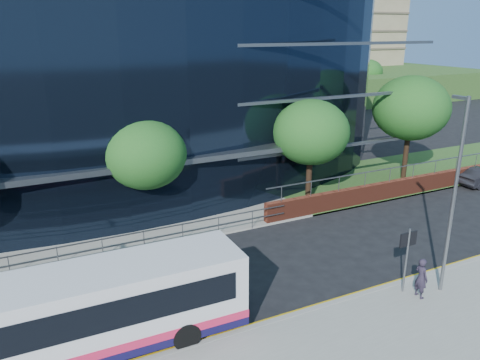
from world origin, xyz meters
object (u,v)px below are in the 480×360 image
street_sign (408,247)px  tree_far_b (146,155)px  tree_dist_e (284,75)px  city_bus (83,313)px  streetlight_east (454,192)px  tree_dist_f (368,72)px  tree_far_c (311,132)px  pedestrian (421,278)px  tree_far_d (411,108)px

street_sign → tree_far_b: bearing=124.1°
tree_dist_e → city_bus: tree_dist_e is taller
street_sign → streetlight_east: bearing=-21.4°
tree_dist_f → city_bus: size_ratio=0.54×
tree_far_c → pedestrian: bearing=-101.2°
tree_far_c → pedestrian: (-2.21, -11.19, -3.54)m
street_sign → tree_dist_f: (35.50, 43.59, 2.06)m
tree_dist_e → pedestrian: size_ratio=3.83×
tree_far_d → pedestrian: (-11.21, -12.19, -4.19)m
tree_far_c → tree_dist_e: size_ratio=1.00×
tree_far_d → streetlight_east: bearing=-129.4°
street_sign → streetlight_east: size_ratio=0.35×
street_sign → city_bus: 12.45m
tree_far_b → tree_dist_f: (43.00, 32.50, 0.00)m
streetlight_east → city_bus: size_ratio=0.71×
tree_far_b → city_bus: (-4.80, -9.21, -2.61)m
tree_dist_f → streetlight_east: streetlight_east is taller
city_bus → pedestrian: city_bus is taller
tree_far_d → pedestrian: bearing=-132.6°
tree_far_b → city_bus: size_ratio=0.54×
tree_far_d → tree_dist_f: (24.00, 32.00, -0.98)m
tree_far_c → streetlight_east: streetlight_east is taller
tree_far_d → city_bus: 25.95m
street_sign → tree_dist_f: bearing=50.8°
tree_far_c → tree_dist_e: bearing=61.3°
street_sign → tree_dist_f: 56.25m
streetlight_east → city_bus: (-13.80, 2.47, -2.84)m
street_sign → city_bus: bearing=171.3°
tree_far_c → tree_far_d: 9.08m
tree_far_b → pedestrian: size_ratio=3.56×
tree_far_b → tree_dist_e: 40.74m
street_sign → tree_far_c: 11.14m
street_sign → city_bus: size_ratio=0.25×
tree_far_c → tree_far_d: size_ratio=0.87×
streetlight_east → tree_far_b: bearing=127.6°
tree_far_c → pedestrian: 11.95m
city_bus → pedestrian: (12.59, -2.49, -0.60)m
tree_far_b → tree_far_c: tree_far_c is taller
tree_far_d → pedestrian: size_ratio=4.38×
tree_dist_e → tree_dist_f: tree_dist_e is taller
streetlight_east → tree_far_c: bearing=84.9°
tree_far_b → tree_dist_f: same height
tree_far_b → tree_dist_e: bearing=48.5°
street_sign → tree_far_c: size_ratio=0.43×
tree_far_d → tree_dist_e: (8.00, 30.00, -0.65)m
street_sign → tree_dist_e: 45.99m
street_sign → streetlight_east: 2.80m
tree_far_d → tree_dist_f: tree_far_d is taller
tree_dist_f → city_bus: (-47.80, -41.71, -2.61)m
tree_dist_f → streetlight_east: size_ratio=0.76×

